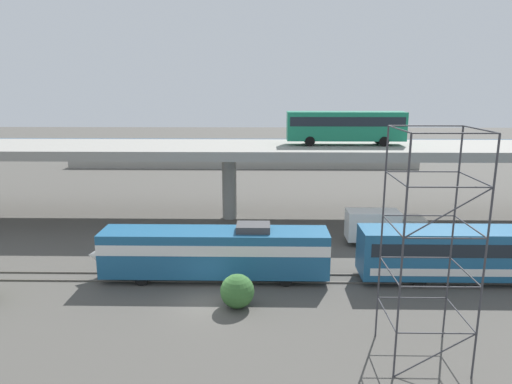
% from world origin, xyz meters
% --- Properties ---
extents(ground_plane, '(260.00, 260.00, 0.00)m').
position_xyz_m(ground_plane, '(0.00, 0.00, 0.00)').
color(ground_plane, '#4C4944').
extents(rail_strip_near, '(110.00, 0.12, 0.12)m').
position_xyz_m(rail_strip_near, '(0.00, 3.28, 0.06)').
color(rail_strip_near, '#59544C').
rests_on(rail_strip_near, ground_plane).
extents(rail_strip_far, '(110.00, 0.12, 0.12)m').
position_xyz_m(rail_strip_far, '(0.00, 4.72, 0.06)').
color(rail_strip_far, '#59544C').
rests_on(rail_strip_far, ground_plane).
extents(train_locomotive, '(17.46, 3.04, 4.18)m').
position_xyz_m(train_locomotive, '(-0.69, 4.00, 2.19)').
color(train_locomotive, '#1E5984').
rests_on(train_locomotive, ground_plane).
extents(highway_overpass, '(96.00, 10.46, 7.84)m').
position_xyz_m(highway_overpass, '(0.00, 20.00, 7.18)').
color(highway_overpass, gray).
rests_on(highway_overpass, ground_plane).
extents(transit_bus_on_overpass, '(12.00, 2.68, 3.40)m').
position_xyz_m(transit_bus_on_overpass, '(12.02, 20.31, 9.90)').
color(transit_bus_on_overpass, '#197A56').
rests_on(transit_bus_on_overpass, highway_overpass).
extents(service_truck_west, '(6.80, 2.46, 3.04)m').
position_xyz_m(service_truck_west, '(14.22, 12.00, 1.64)').
color(service_truck_west, '#9E998C').
rests_on(service_truck_west, ground_plane).
extents(scaffolding_tower, '(3.88, 3.88, 11.92)m').
position_xyz_m(scaffolding_tower, '(11.91, -5.88, 6.36)').
color(scaffolding_tower, '#38383D').
rests_on(scaffolding_tower, ground_plane).
extents(pier_parking_lot, '(59.55, 10.56, 1.66)m').
position_xyz_m(pier_parking_lot, '(0.00, 55.00, 0.83)').
color(pier_parking_lot, gray).
rests_on(pier_parking_lot, ground_plane).
extents(parked_car_0, '(4.68, 1.99, 1.50)m').
position_xyz_m(parked_car_0, '(-8.93, 53.92, 2.44)').
color(parked_car_0, '#9E998C').
rests_on(parked_car_0, pier_parking_lot).
extents(parked_car_1, '(4.01, 1.92, 1.50)m').
position_xyz_m(parked_car_1, '(-19.84, 55.99, 2.43)').
color(parked_car_1, navy).
rests_on(parked_car_1, pier_parking_lot).
extents(parked_car_2, '(4.09, 1.98, 1.50)m').
position_xyz_m(parked_car_2, '(20.94, 54.17, 2.43)').
color(parked_car_2, '#B7B7BC').
rests_on(parked_car_2, pier_parking_lot).
extents(parked_car_3, '(4.68, 1.95, 1.50)m').
position_xyz_m(parked_car_3, '(14.97, 55.53, 2.44)').
color(parked_car_3, '#9E998C').
rests_on(parked_car_3, pier_parking_lot).
extents(parked_car_4, '(4.31, 1.99, 1.50)m').
position_xyz_m(parked_car_4, '(-0.31, 57.09, 2.44)').
color(parked_car_4, '#515459').
rests_on(parked_car_4, pier_parking_lot).
extents(harbor_water, '(140.00, 36.00, 0.01)m').
position_xyz_m(harbor_water, '(0.00, 78.00, 0.00)').
color(harbor_water, navy).
rests_on(harbor_water, ground_plane).
extents(shrub_right, '(2.18, 2.18, 2.18)m').
position_xyz_m(shrub_right, '(2.01, -0.47, 1.09)').
color(shrub_right, '#366830').
rests_on(shrub_right, ground_plane).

